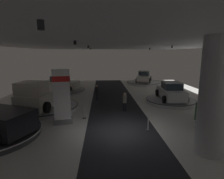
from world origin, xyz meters
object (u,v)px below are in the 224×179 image
(brand_sign_pylon, at_px, (62,96))
(display_platform_mid_right, at_px, (170,101))
(display_car_deep_right, at_px, (144,77))
(display_car_mid_right, at_px, (171,92))
(display_car_far_left, at_px, (61,83))
(display_platform_deep_right, at_px, (144,82))
(display_platform_far_left, at_px, (62,91))
(pickup_truck_mid_left, at_px, (42,96))
(column_right, at_px, (214,97))
(visitor_walking_far, at_px, (125,101))
(display_platform_mid_left, at_px, (44,107))
(visitor_walking_near, at_px, (97,91))

(brand_sign_pylon, xyz_separation_m, display_platform_mid_right, (9.34, 4.71, -1.72))
(display_car_deep_right, relative_size, display_car_mid_right, 1.05)
(display_car_far_left, bearing_deg, display_car_deep_right, 26.32)
(brand_sign_pylon, xyz_separation_m, display_car_mid_right, (9.34, 4.68, -0.79))
(brand_sign_pylon, xyz_separation_m, display_platform_deep_right, (9.44, 16.37, -1.73))
(display_car_mid_right, bearing_deg, display_platform_mid_right, 85.34)
(display_car_far_left, bearing_deg, display_platform_mid_right, -26.41)
(display_platform_far_left, bearing_deg, display_car_far_left, 165.31)
(pickup_truck_mid_left, bearing_deg, column_right, -35.63)
(display_platform_mid_right, bearing_deg, brand_sign_pylon, -153.24)
(column_right, distance_m, visitor_walking_far, 7.57)
(display_platform_far_left, height_order, visitor_walking_far, visitor_walking_far)
(display_platform_deep_right, distance_m, display_platform_mid_right, 11.66)
(display_platform_deep_right, height_order, display_platform_mid_right, display_platform_mid_right)
(column_right, xyz_separation_m, visitor_walking_far, (-3.22, 6.60, -1.84))
(visitor_walking_far, bearing_deg, display_platform_deep_right, 70.81)
(display_platform_deep_right, bearing_deg, display_platform_mid_left, -131.87)
(column_right, bearing_deg, display_car_mid_right, 80.08)
(display_car_deep_right, relative_size, display_platform_mid_left, 0.80)
(display_platform_mid_left, bearing_deg, display_car_far_left, 90.56)
(brand_sign_pylon, distance_m, visitor_walking_far, 5.22)
(display_platform_deep_right, bearing_deg, column_right, -94.62)
(display_car_far_left, xyz_separation_m, visitor_walking_near, (4.52, -4.27, -0.19))
(display_car_deep_right, xyz_separation_m, visitor_walking_far, (-4.88, -14.01, -0.20))
(display_platform_mid_right, bearing_deg, visitor_walking_near, 167.93)
(column_right, bearing_deg, brand_sign_pylon, 151.25)
(brand_sign_pylon, height_order, display_car_mid_right, brand_sign_pylon)
(display_car_mid_right, bearing_deg, display_platform_mid_left, -173.22)
(display_platform_mid_left, bearing_deg, display_car_deep_right, 48.09)
(display_car_far_left, xyz_separation_m, display_platform_mid_right, (11.69, -5.81, -0.89))
(display_platform_deep_right, distance_m, display_car_far_left, 13.20)
(display_platform_far_left, distance_m, display_car_mid_right, 13.07)
(display_platform_deep_right, distance_m, display_platform_mid_left, 17.56)
(display_car_deep_right, distance_m, display_car_mid_right, 11.66)
(brand_sign_pylon, height_order, display_platform_deep_right, brand_sign_pylon)
(display_car_mid_right, bearing_deg, visitor_walking_near, 167.69)
(pickup_truck_mid_left, relative_size, visitor_walking_far, 3.51)
(visitor_walking_far, bearing_deg, display_platform_far_left, 130.07)
(display_platform_mid_left, xyz_separation_m, display_car_mid_right, (11.62, 1.38, 0.94))
(pickup_truck_mid_left, bearing_deg, brand_sign_pylon, -51.94)
(brand_sign_pylon, bearing_deg, display_car_deep_right, 60.01)
(brand_sign_pylon, relative_size, display_car_deep_right, 0.81)
(display_platform_mid_left, relative_size, visitor_walking_near, 3.57)
(display_platform_deep_right, height_order, display_car_mid_right, display_car_mid_right)
(display_car_deep_right, distance_m, display_platform_far_left, 13.15)
(display_car_deep_right, distance_m, visitor_walking_near, 12.44)
(display_platform_far_left, bearing_deg, column_right, -55.65)
(display_platform_mid_right, bearing_deg, visitor_walking_far, -153.61)
(display_platform_mid_right, bearing_deg, display_platform_mid_left, -173.07)
(display_platform_deep_right, bearing_deg, visitor_walking_near, -125.66)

